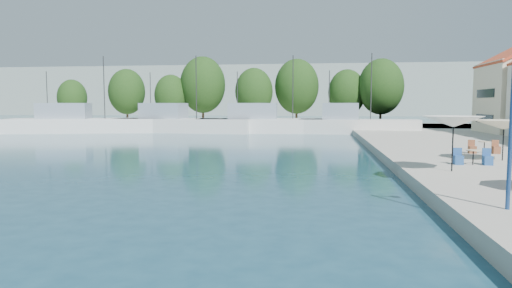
# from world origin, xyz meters

# --- Properties ---
(quay_far) EXTENTS (90.00, 16.00, 0.60)m
(quay_far) POSITION_xyz_m (-8.00, 67.00, 0.30)
(quay_far) COLOR #A29F92
(quay_far) RESTS_ON ground
(hill_west) EXTENTS (180.00, 40.00, 16.00)m
(hill_west) POSITION_xyz_m (-30.00, 160.00, 8.00)
(hill_west) COLOR #8E9B92
(hill_west) RESTS_ON ground
(hill_east) EXTENTS (140.00, 40.00, 12.00)m
(hill_east) POSITION_xyz_m (40.00, 180.00, 6.00)
(hill_east) COLOR #8E9B92
(hill_east) RESTS_ON ground
(trawler_01) EXTENTS (20.85, 10.31, 10.20)m
(trawler_01) POSITION_xyz_m (-28.04, 54.10, 1.07)
(trawler_01) COLOR white
(trawler_01) RESTS_ON ground
(trawler_02) EXTENTS (18.43, 6.12, 10.20)m
(trawler_02) POSITION_xyz_m (-15.91, 56.01, 1.07)
(trawler_02) COLOR silver
(trawler_02) RESTS_ON ground
(trawler_03) EXTENTS (20.57, 6.66, 10.20)m
(trawler_03) POSITION_xyz_m (-3.90, 56.88, 1.07)
(trawler_03) COLOR silver
(trawler_03) RESTS_ON ground
(trawler_04) EXTENTS (14.60, 4.74, 10.20)m
(trawler_04) POSITION_xyz_m (6.39, 55.95, 1.07)
(trawler_04) COLOR silver
(trawler_04) RESTS_ON ground
(tree_01) EXTENTS (4.90, 4.90, 7.25)m
(tree_01) POSITION_xyz_m (-39.85, 71.82, 4.78)
(tree_01) COLOR #3F2B19
(tree_01) RESTS_ON quay_far
(tree_02) EXTENTS (5.97, 5.97, 8.83)m
(tree_02) POSITION_xyz_m (-29.46, 70.53, 5.70)
(tree_02) COLOR #3F2B19
(tree_02) RESTS_ON quay_far
(tree_03) EXTENTS (5.20, 5.20, 7.70)m
(tree_03) POSITION_xyz_m (-21.22, 68.46, 5.04)
(tree_03) COLOR #3F2B19
(tree_03) RESTS_ON quay_far
(tree_04) EXTENTS (7.15, 7.15, 10.58)m
(tree_04) POSITION_xyz_m (-16.39, 69.73, 6.71)
(tree_04) COLOR #3F2B19
(tree_04) RESTS_ON quay_far
(tree_05) EXTENTS (5.82, 5.82, 8.62)m
(tree_05) POSITION_xyz_m (-8.02, 68.60, 5.57)
(tree_05) COLOR #3F2B19
(tree_05) RESTS_ON quay_far
(tree_06) EXTENTS (6.78, 6.78, 10.04)m
(tree_06) POSITION_xyz_m (-1.54, 69.97, 6.39)
(tree_06) COLOR #3F2B19
(tree_06) RESTS_ON quay_far
(tree_07) EXTENTS (5.62, 5.62, 8.33)m
(tree_07) POSITION_xyz_m (6.09, 69.63, 5.40)
(tree_07) COLOR #3F2B19
(tree_07) RESTS_ON quay_far
(tree_08) EXTENTS (6.58, 6.58, 9.75)m
(tree_08) POSITION_xyz_m (10.93, 68.14, 6.23)
(tree_08) COLOR #3F2B19
(tree_08) RESTS_ON quay_far
(umbrella_white) EXTENTS (2.79, 2.79, 2.52)m
(umbrella_white) POSITION_xyz_m (8.08, 20.49, 2.87)
(umbrella_white) COLOR black
(umbrella_white) RESTS_ON quay_right
(umbrella_cream) EXTENTS (3.21, 3.21, 2.20)m
(umbrella_cream) POSITION_xyz_m (11.93, 25.04, 2.54)
(umbrella_cream) COLOR black
(umbrella_cream) RESTS_ON quay_right
(cafe_table_02) EXTENTS (1.82, 0.70, 0.76)m
(cafe_table_02) POSITION_xyz_m (9.77, 22.97, 0.89)
(cafe_table_02) COLOR black
(cafe_table_02) RESTS_ON quay_right
(cafe_table_03) EXTENTS (1.82, 0.70, 0.76)m
(cafe_table_03) POSITION_xyz_m (12.19, 28.62, 0.89)
(cafe_table_03) COLOR black
(cafe_table_03) RESTS_ON quay_right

